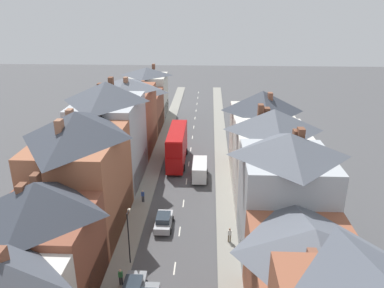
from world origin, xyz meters
TOP-DOWN VIEW (x-y plane):
  - pavement_left at (-5.10, 38.00)m, footprint 2.20×104.00m
  - pavement_right at (5.10, 38.00)m, footprint 2.20×104.00m
  - centre_line_dashes at (0.00, 36.00)m, footprint 0.14×97.80m
  - terrace_row_left at (-10.19, 26.26)m, footprint 8.00×76.72m
  - terrace_row_right at (10.19, 13.01)m, footprint 8.00×51.18m
  - double_decker_bus_lead at (-1.81, 36.49)m, footprint 2.74×10.80m
  - car_near_silver at (-1.80, 18.67)m, footprint 1.90×4.03m
  - delivery_van at (1.80, 31.13)m, footprint 2.20×5.20m
  - pedestrian_near_right at (-4.45, 9.50)m, footprint 0.36×0.22m
  - pedestrian_mid_left at (5.27, 16.20)m, footprint 0.36×0.22m
  - pedestrian_mid_right at (-4.97, 23.90)m, footprint 0.36×0.22m
  - street_lamp at (-4.25, 12.61)m, footprint 0.20×1.12m

SIDE VIEW (x-z plane):
  - centre_line_dashes at x=0.00m, z-range 0.00..0.01m
  - pavement_left at x=-5.10m, z-range 0.00..0.14m
  - pavement_right at x=5.10m, z-range 0.00..0.14m
  - car_near_silver at x=-1.80m, z-range 0.01..1.64m
  - pedestrian_near_right at x=-4.45m, z-range 0.23..1.84m
  - pedestrian_mid_left at x=5.27m, z-range 0.23..1.84m
  - pedestrian_mid_right at x=-4.97m, z-range 0.23..1.84m
  - delivery_van at x=1.80m, z-range 0.13..2.54m
  - double_decker_bus_lead at x=-1.81m, z-range 0.17..5.47m
  - street_lamp at x=-4.25m, z-range 0.49..5.99m
  - terrace_row_left at x=-10.19m, z-range -0.95..12.89m
  - terrace_row_right at x=10.19m, z-range -0.84..12.85m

